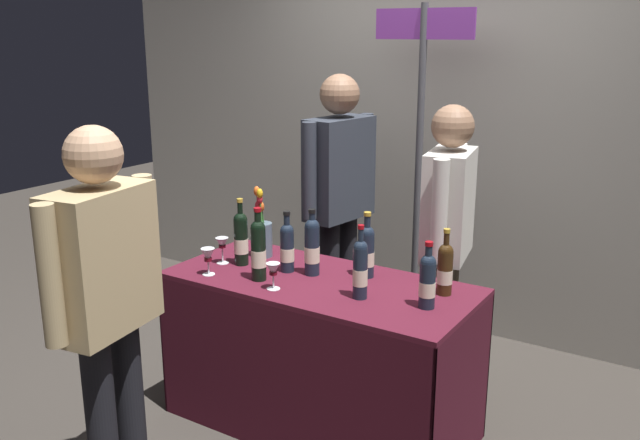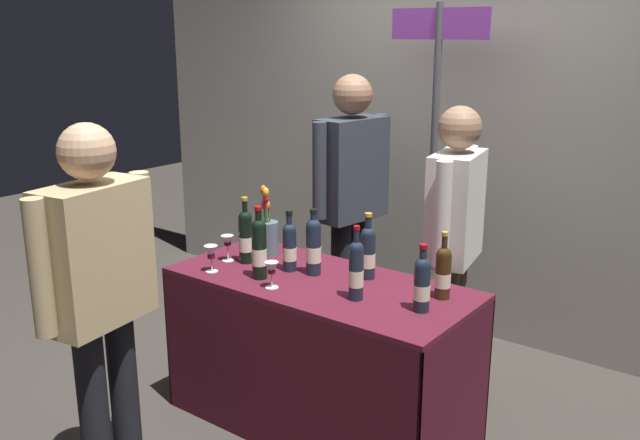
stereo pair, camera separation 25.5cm
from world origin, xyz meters
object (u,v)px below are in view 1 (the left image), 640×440
at_px(tasting_table, 320,328).
at_px(display_bottle_0, 287,246).
at_px(featured_wine_bottle, 367,250).
at_px(booth_signpost, 420,137).
at_px(wine_glass_near_vendor, 208,256).
at_px(wine_glass_mid, 273,271).
at_px(wine_glass_near_taster, 222,244).
at_px(vendor_presenter, 339,188).
at_px(taster_foreground_right, 105,290).
at_px(flower_vase, 262,235).

bearing_deg(tasting_table, display_bottle_0, 173.63).
bearing_deg(featured_wine_bottle, booth_signpost, 100.76).
height_order(tasting_table, wine_glass_near_vendor, wine_glass_near_vendor).
bearing_deg(booth_signpost, featured_wine_bottle, -79.24).
distance_m(tasting_table, display_bottle_0, 0.43).
relative_size(featured_wine_bottle, wine_glass_mid, 2.57).
height_order(wine_glass_near_taster, booth_signpost, booth_signpost).
xyz_separation_m(vendor_presenter, taster_foreground_right, (0.01, -1.77, -0.06)).
bearing_deg(display_bottle_0, wine_glass_mid, -69.83).
xyz_separation_m(wine_glass_near_taster, vendor_presenter, (0.17, 0.87, 0.15)).
distance_m(wine_glass_near_taster, vendor_presenter, 0.90).
height_order(display_bottle_0, wine_glass_near_taster, display_bottle_0).
bearing_deg(flower_vase, featured_wine_bottle, 1.75).
xyz_separation_m(flower_vase, vendor_presenter, (0.07, 0.67, 0.13)).
height_order(vendor_presenter, taster_foreground_right, vendor_presenter).
relative_size(tasting_table, wine_glass_mid, 11.82).
relative_size(wine_glass_near_vendor, flower_vase, 0.36).
distance_m(display_bottle_0, taster_foreground_right, 1.00).
xyz_separation_m(wine_glass_near_vendor, wine_glass_near_taster, (-0.05, 0.17, 0.01)).
relative_size(display_bottle_0, vendor_presenter, 0.18).
bearing_deg(taster_foreground_right, wine_glass_near_vendor, 1.69).
height_order(wine_glass_near_vendor, wine_glass_mid, wine_glass_near_vendor).
xyz_separation_m(tasting_table, taster_foreground_right, (-0.38, -0.96, 0.43)).
xyz_separation_m(wine_glass_near_vendor, taster_foreground_right, (0.13, -0.73, 0.09)).
xyz_separation_m(tasting_table, flower_vase, (-0.45, 0.15, 0.37)).
relative_size(tasting_table, wine_glass_near_vendor, 11.07).
bearing_deg(wine_glass_near_taster, tasting_table, 5.71).
distance_m(display_bottle_0, vendor_presenter, 0.82).
relative_size(wine_glass_near_vendor, vendor_presenter, 0.08).
distance_m(featured_wine_bottle, flower_vase, 0.62).
relative_size(display_bottle_0, wine_glass_near_taster, 2.25).
xyz_separation_m(wine_glass_mid, booth_signpost, (0.10, 1.36, 0.45)).
height_order(wine_glass_near_vendor, booth_signpost, booth_signpost).
relative_size(wine_glass_mid, flower_vase, 0.34).
distance_m(featured_wine_bottle, wine_glass_near_vendor, 0.77).
height_order(featured_wine_bottle, booth_signpost, booth_signpost).
xyz_separation_m(display_bottle_0, wine_glass_near_taster, (-0.35, -0.08, -0.03)).
xyz_separation_m(featured_wine_bottle, wine_glass_near_vendor, (-0.67, -0.39, -0.04)).
bearing_deg(wine_glass_near_vendor, vendor_presenter, 83.37).
height_order(wine_glass_near_taster, flower_vase, flower_vase).
relative_size(display_bottle_0, flower_vase, 0.82).
relative_size(featured_wine_bottle, vendor_presenter, 0.19).
bearing_deg(display_bottle_0, vendor_presenter, 102.58).
bearing_deg(wine_glass_near_taster, taster_foreground_right, -78.75).
relative_size(tasting_table, wine_glass_near_taster, 10.92).
relative_size(wine_glass_mid, wine_glass_near_taster, 0.92).
height_order(display_bottle_0, flower_vase, flower_vase).
bearing_deg(tasting_table, taster_foreground_right, -111.55).
bearing_deg(flower_vase, tasting_table, -17.85).
relative_size(flower_vase, vendor_presenter, 0.22).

